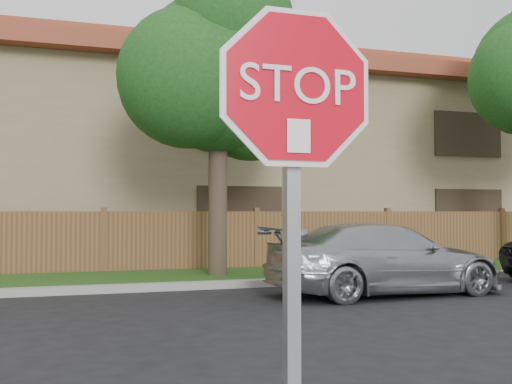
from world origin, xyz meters
name	(u,v)px	position (x,y,z in m)	size (l,w,h in m)	color
far_curb	(113,289)	(0.00, 8.15, 0.07)	(70.00, 0.30, 0.15)	gray
grass_strip	(108,280)	(0.00, 9.80, 0.06)	(70.00, 3.00, 0.12)	#1E4714
fence	(104,243)	(0.00, 11.40, 0.80)	(70.00, 0.12, 1.60)	brown
apartment_building	(94,155)	(0.00, 17.00, 3.53)	(35.20, 9.20, 7.20)	#8F7759
tree_mid	(220,72)	(2.52, 9.57, 4.87)	(4.80, 3.90, 7.35)	#382B21
stop_sign	(295,159)	(0.06, -1.48, 1.83)	(1.01, 0.13, 2.55)	gray
sedan_right	(385,259)	(4.95, 6.25, 0.68)	(1.91, 4.70, 1.36)	#A7A9AE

